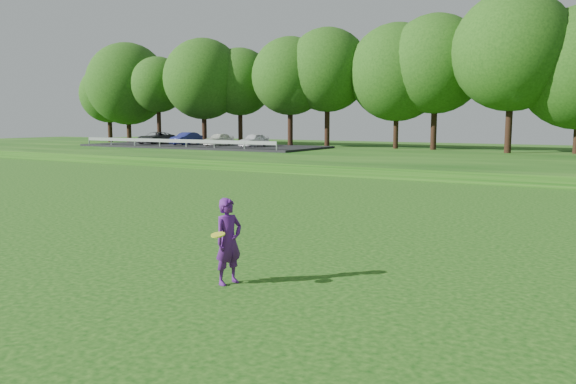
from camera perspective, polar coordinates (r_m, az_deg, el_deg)
The scene contains 6 objects.
ground at distance 14.73m, azimuth -16.73°, elevation -5.45°, with size 140.00×140.00×0.00m, color #0C3B0B.
berm at distance 45.10m, azimuth 16.69°, elevation 3.35°, with size 130.00×30.00×0.60m, color #0C3B0B.
walking_path at distance 31.73m, azimuth 10.66°, elevation 1.48°, with size 130.00×1.60×0.04m, color gray.
treeline at distance 49.15m, azimuth 18.17°, elevation 12.71°, with size 104.00×7.00×15.00m, color #19410F, non-canonical shape.
parking_lot at distance 55.09m, azimuth -9.13°, elevation 4.95°, with size 24.00×9.00×1.38m.
woman at distance 10.97m, azimuth -6.07°, elevation -4.99°, with size 0.55×0.88×1.69m.
Camera 1 is at (10.58, -9.74, 3.18)m, focal length 35.00 mm.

